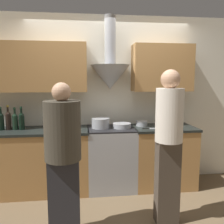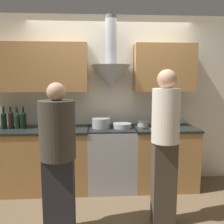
{
  "view_description": "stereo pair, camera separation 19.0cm",
  "coord_description": "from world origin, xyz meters",
  "px_view_note": "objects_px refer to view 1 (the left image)",
  "views": [
    {
      "loc": [
        -0.39,
        -3.07,
        1.62
      ],
      "look_at": [
        0.0,
        0.24,
        1.17
      ],
      "focal_mm": 38.0,
      "sensor_mm": 36.0,
      "label": 1
    },
    {
      "loc": [
        -0.2,
        -3.09,
        1.62
      ],
      "look_at": [
        0.0,
        0.24,
        1.17
      ],
      "focal_mm": 38.0,
      "sensor_mm": 36.0,
      "label": 2
    }
  ],
  "objects_px": {
    "saucepan": "(142,123)",
    "stove_range": "(111,158)",
    "stock_pot": "(101,123)",
    "person_foreground_left": "(63,155)",
    "wine_bottle_4": "(15,121)",
    "wine_bottle_5": "(22,120)",
    "person_foreground_right": "(169,139)",
    "mixing_bowl": "(122,126)",
    "orange_fruit": "(173,124)",
    "wine_bottle_2": "(1,121)",
    "wine_bottle_3": "(8,120)"
  },
  "relations": [
    {
      "from": "orange_fruit",
      "to": "saucepan",
      "type": "distance_m",
      "value": 0.47
    },
    {
      "from": "wine_bottle_5",
      "to": "mixing_bowl",
      "type": "xyz_separation_m",
      "value": [
        1.43,
        -0.05,
        -0.1
      ]
    },
    {
      "from": "saucepan",
      "to": "stove_range",
      "type": "bearing_deg",
      "value": -169.63
    },
    {
      "from": "stove_range",
      "to": "stock_pot",
      "type": "bearing_deg",
      "value": 177.13
    },
    {
      "from": "stock_pot",
      "to": "person_foreground_right",
      "type": "distance_m",
      "value": 1.18
    },
    {
      "from": "person_foreground_right",
      "to": "stove_range",
      "type": "bearing_deg",
      "value": 118.88
    },
    {
      "from": "wine_bottle_2",
      "to": "mixing_bowl",
      "type": "relative_size",
      "value": 1.21
    },
    {
      "from": "stove_range",
      "to": "wine_bottle_2",
      "type": "height_order",
      "value": "wine_bottle_2"
    },
    {
      "from": "wine_bottle_3",
      "to": "saucepan",
      "type": "relative_size",
      "value": 2.01
    },
    {
      "from": "person_foreground_left",
      "to": "wine_bottle_4",
      "type": "bearing_deg",
      "value": 124.44
    },
    {
      "from": "stove_range",
      "to": "person_foreground_left",
      "type": "bearing_deg",
      "value": -119.66
    },
    {
      "from": "wine_bottle_3",
      "to": "saucepan",
      "type": "height_order",
      "value": "wine_bottle_3"
    },
    {
      "from": "stove_range",
      "to": "wine_bottle_2",
      "type": "xyz_separation_m",
      "value": [
        -1.56,
        0.03,
        0.59
      ]
    },
    {
      "from": "orange_fruit",
      "to": "saucepan",
      "type": "bearing_deg",
      "value": 166.86
    },
    {
      "from": "wine_bottle_4",
      "to": "orange_fruit",
      "type": "relative_size",
      "value": 4.5
    },
    {
      "from": "wine_bottle_4",
      "to": "orange_fruit",
      "type": "distance_m",
      "value": 2.31
    },
    {
      "from": "wine_bottle_3",
      "to": "person_foreground_right",
      "type": "relative_size",
      "value": 0.2
    },
    {
      "from": "wine_bottle_5",
      "to": "person_foreground_right",
      "type": "relative_size",
      "value": 0.19
    },
    {
      "from": "wine_bottle_5",
      "to": "saucepan",
      "type": "distance_m",
      "value": 1.76
    },
    {
      "from": "person_foreground_left",
      "to": "person_foreground_right",
      "type": "relative_size",
      "value": 0.92
    },
    {
      "from": "wine_bottle_5",
      "to": "wine_bottle_2",
      "type": "bearing_deg",
      "value": 179.85
    },
    {
      "from": "wine_bottle_2",
      "to": "stove_range",
      "type": "bearing_deg",
      "value": -1.19
    },
    {
      "from": "wine_bottle_3",
      "to": "mixing_bowl",
      "type": "height_order",
      "value": "wine_bottle_3"
    },
    {
      "from": "wine_bottle_5",
      "to": "orange_fruit",
      "type": "distance_m",
      "value": 2.22
    },
    {
      "from": "wine_bottle_2",
      "to": "stock_pot",
      "type": "distance_m",
      "value": 1.4
    },
    {
      "from": "stock_pot",
      "to": "mixing_bowl",
      "type": "distance_m",
      "value": 0.31
    },
    {
      "from": "saucepan",
      "to": "person_foreground_left",
      "type": "relative_size",
      "value": 0.11
    },
    {
      "from": "stock_pot",
      "to": "saucepan",
      "type": "bearing_deg",
      "value": 7.19
    },
    {
      "from": "stove_range",
      "to": "wine_bottle_4",
      "type": "height_order",
      "value": "wine_bottle_4"
    },
    {
      "from": "stock_pot",
      "to": "saucepan",
      "type": "relative_size",
      "value": 1.5
    },
    {
      "from": "orange_fruit",
      "to": "saucepan",
      "type": "height_order",
      "value": "saucepan"
    },
    {
      "from": "wine_bottle_2",
      "to": "wine_bottle_4",
      "type": "bearing_deg",
      "value": 2.94
    },
    {
      "from": "wine_bottle_4",
      "to": "orange_fruit",
      "type": "xyz_separation_m",
      "value": [
        2.31,
        -0.06,
        -0.09
      ]
    },
    {
      "from": "wine_bottle_5",
      "to": "mixing_bowl",
      "type": "relative_size",
      "value": 1.22
    },
    {
      "from": "wine_bottle_2",
      "to": "wine_bottle_3",
      "type": "relative_size",
      "value": 0.94
    },
    {
      "from": "stove_range",
      "to": "wine_bottle_3",
      "type": "relative_size",
      "value": 2.64
    },
    {
      "from": "wine_bottle_2",
      "to": "orange_fruit",
      "type": "xyz_separation_m",
      "value": [
        2.49,
        -0.05,
        -0.1
      ]
    },
    {
      "from": "stove_range",
      "to": "person_foreground_right",
      "type": "distance_m",
      "value": 1.2
    },
    {
      "from": "wine_bottle_2",
      "to": "saucepan",
      "type": "bearing_deg",
      "value": 1.57
    },
    {
      "from": "wine_bottle_5",
      "to": "stock_pot",
      "type": "bearing_deg",
      "value": -1.22
    },
    {
      "from": "stock_pot",
      "to": "orange_fruit",
      "type": "bearing_deg",
      "value": -1.35
    },
    {
      "from": "wine_bottle_3",
      "to": "stock_pot",
      "type": "xyz_separation_m",
      "value": [
        1.3,
        -0.03,
        -0.07
      ]
    },
    {
      "from": "wine_bottle_4",
      "to": "person_foreground_right",
      "type": "relative_size",
      "value": 0.18
    },
    {
      "from": "saucepan",
      "to": "person_foreground_right",
      "type": "height_order",
      "value": "person_foreground_right"
    },
    {
      "from": "wine_bottle_2",
      "to": "mixing_bowl",
      "type": "bearing_deg",
      "value": -1.58
    },
    {
      "from": "stock_pot",
      "to": "person_foreground_left",
      "type": "height_order",
      "value": "person_foreground_left"
    },
    {
      "from": "person_foreground_left",
      "to": "stock_pot",
      "type": "bearing_deg",
      "value": 67.19
    },
    {
      "from": "stove_range",
      "to": "wine_bottle_2",
      "type": "bearing_deg",
      "value": 178.81
    },
    {
      "from": "orange_fruit",
      "to": "wine_bottle_2",
      "type": "bearing_deg",
      "value": 178.84
    },
    {
      "from": "wine_bottle_3",
      "to": "person_foreground_right",
      "type": "xyz_separation_m",
      "value": [
        1.99,
        -1.0,
        -0.09
      ]
    }
  ]
}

